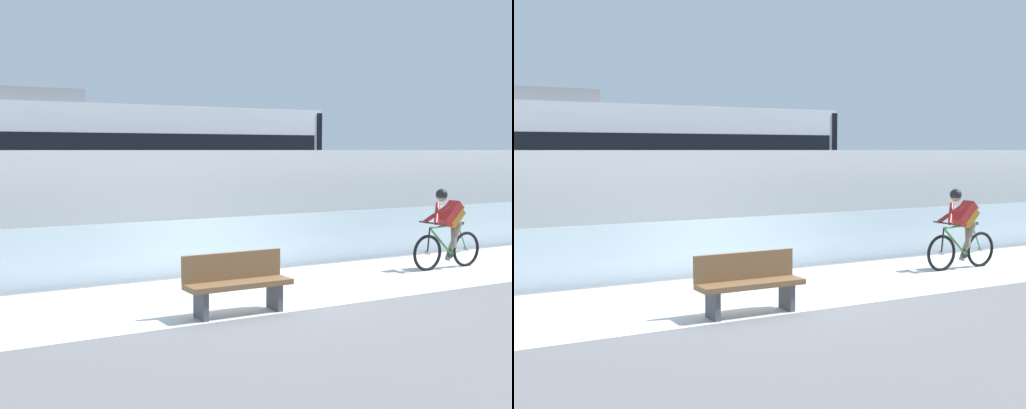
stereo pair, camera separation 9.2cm
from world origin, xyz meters
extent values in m
plane|color=slate|center=(0.00, 0.00, 0.00)|extent=(200.00, 200.00, 0.00)
cube|color=silver|center=(0.00, 0.00, 0.01)|extent=(32.00, 3.20, 0.01)
cube|color=silver|center=(0.00, 1.85, 0.54)|extent=(32.00, 0.05, 1.07)
cube|color=silver|center=(0.00, 3.65, 1.19)|extent=(32.00, 0.36, 2.37)
cube|color=#595654|center=(0.00, 6.13, 0.00)|extent=(32.00, 0.08, 0.01)
cube|color=#595654|center=(0.00, 7.57, 0.00)|extent=(32.00, 0.08, 0.01)
cube|color=silver|center=(0.05, 6.85, 1.90)|extent=(11.00, 2.50, 3.10)
cube|color=black|center=(0.05, 6.85, 2.25)|extent=(10.56, 2.54, 1.04)
cube|color=#19599E|center=(0.05, 6.85, 0.53)|extent=(10.78, 2.53, 0.28)
cube|color=slate|center=(-1.93, 6.85, 3.63)|extent=(2.40, 1.10, 0.36)
cube|color=#232326|center=(3.57, 6.85, 0.36)|extent=(1.40, 1.88, 0.20)
cylinder|color=black|center=(3.57, 6.13, 0.30)|extent=(0.60, 0.10, 0.60)
cylinder|color=black|center=(3.57, 7.57, 0.30)|extent=(0.60, 0.10, 0.60)
cube|color=black|center=(5.50, 6.85, 1.90)|extent=(0.16, 2.54, 2.94)
torus|color=black|center=(4.21, 0.00, 0.36)|extent=(0.72, 0.06, 0.72)
cylinder|color=#99999E|center=(4.21, 0.00, 0.36)|extent=(0.07, 0.10, 0.07)
torus|color=black|center=(5.26, 0.00, 0.36)|extent=(0.72, 0.06, 0.72)
cylinder|color=#99999E|center=(5.26, 0.00, 0.36)|extent=(0.07, 0.10, 0.07)
cylinder|color=#337233|center=(4.55, 0.00, 0.57)|extent=(0.60, 0.04, 0.58)
cylinder|color=#337233|center=(4.92, 0.00, 0.59)|extent=(0.22, 0.04, 0.59)
cylinder|color=#337233|center=(4.64, 0.00, 0.86)|extent=(0.76, 0.04, 0.07)
cylinder|color=#337233|center=(5.05, 0.00, 0.33)|extent=(0.43, 0.03, 0.09)
cylinder|color=#337233|center=(5.14, 0.00, 0.62)|extent=(0.27, 0.02, 0.53)
cylinder|color=black|center=(4.23, 0.00, 0.60)|extent=(0.08, 0.03, 0.49)
cube|color=black|center=(5.01, 0.00, 0.90)|extent=(0.24, 0.10, 0.05)
cylinder|color=black|center=(4.26, 0.00, 0.95)|extent=(0.03, 0.58, 0.03)
cylinder|color=#262628|center=(4.83, 0.00, 0.30)|extent=(0.18, 0.02, 0.18)
cube|color=maroon|center=(4.79, 0.00, 1.11)|extent=(0.50, 0.28, 0.51)
cube|color=#8C5919|center=(4.89, 0.00, 1.02)|extent=(0.38, 0.30, 0.38)
sphere|color=#997051|center=(4.55, 0.00, 1.46)|extent=(0.20, 0.20, 0.20)
sphere|color=black|center=(4.55, 0.00, 1.49)|extent=(0.23, 0.23, 0.23)
cylinder|color=maroon|center=(4.44, 0.00, 1.12)|extent=(0.44, 0.41, 0.41)
cylinder|color=maroon|center=(4.44, 0.00, 1.12)|extent=(0.44, 0.41, 0.41)
cylinder|color=#726656|center=(4.90, 0.00, 0.55)|extent=(0.29, 0.33, 0.80)
cylinder|color=#726656|center=(4.90, 0.00, 0.69)|extent=(0.29, 0.33, 0.54)
cube|color=brown|center=(-0.70, -1.35, 0.45)|extent=(1.60, 0.44, 0.08)
cube|color=brown|center=(-0.70, -1.15, 0.69)|extent=(1.60, 0.06, 0.40)
cube|color=#4C4C51|center=(-1.30, -1.35, 0.21)|extent=(0.08, 0.36, 0.41)
cube|color=#4C4C51|center=(-0.10, -1.35, 0.21)|extent=(0.08, 0.36, 0.41)
camera|label=1|loc=(-5.28, -9.95, 2.38)|focal=48.18mm
camera|label=2|loc=(-5.20, -9.99, 2.38)|focal=48.18mm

